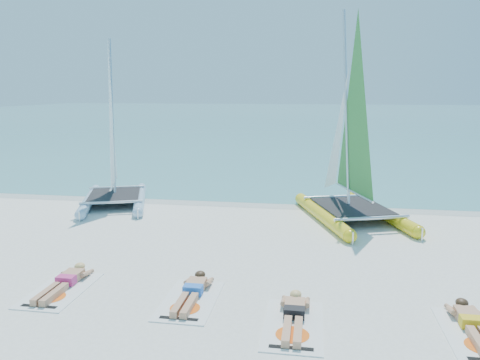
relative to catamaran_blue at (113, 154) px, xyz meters
The scene contains 13 objects.
ground 6.55m from the catamaran_blue, 46.89° to the right, with size 140.00×140.00×0.00m, color white.
sea 58.58m from the catamaran_blue, 85.78° to the left, with size 140.00×115.00×0.01m, color #6AB1AD.
wet_sand_strip 4.74m from the catamaran_blue, 11.73° to the left, with size 140.00×1.40×0.01m, color beige.
catamaran_blue is the anchor object (origin of this frame).
catamaran_yellow 7.94m from the catamaran_blue, ahead, with size 3.79×5.36×6.64m.
towel_a 7.49m from the catamaran_blue, 74.52° to the right, with size 1.00×1.85×0.02m, color white.
sunbather_a 7.29m from the catamaran_blue, 74.11° to the right, with size 0.37×1.73×0.26m.
towel_b 8.62m from the catamaran_blue, 56.71° to the right, with size 1.00×1.85×0.02m, color white.
sunbather_b 8.44m from the catamaran_blue, 55.98° to the right, with size 0.37×1.73×0.26m.
towel_c 10.31m from the catamaran_blue, 49.26° to the right, with size 1.00×1.85×0.02m, color white.
sunbather_c 10.15m from the catamaran_blue, 48.54° to the right, with size 0.37×1.73×0.26m.
towel_d 12.34m from the catamaran_blue, 38.27° to the right, with size 1.00×1.85×0.02m, color white.
sunbather_d 12.21m from the catamaran_blue, 37.55° to the right, with size 0.37×1.73×0.26m.
Camera 1 is at (2.59, -10.50, 3.96)m, focal length 35.00 mm.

